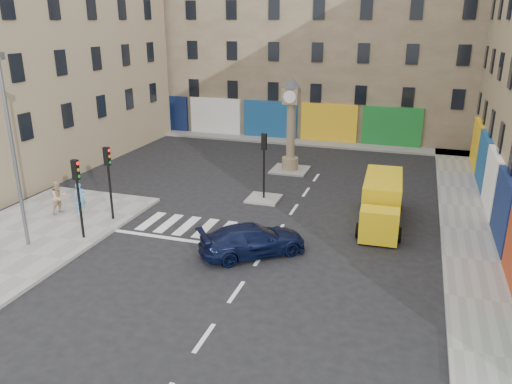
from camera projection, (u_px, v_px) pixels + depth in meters
The scene contains 17 objects.
ground at pixel (253, 268), 20.46m from camera, with size 120.00×120.00×0.00m, color black.
sidewalk_left at pixel (1, 251), 21.84m from camera, with size 7.00×16.00×0.15m, color gray.
sidewalk_right at pixel (464, 207), 26.89m from camera, with size 2.60×30.00×0.15m, color gray.
sidewalk_far at pixel (291, 141), 41.55m from camera, with size 32.00×2.40×0.15m, color gray.
island_near at pixel (264, 199), 28.21m from camera, with size 1.80×1.80×0.12m, color gray.
island_far at pixel (290, 170), 33.61m from camera, with size 2.40×2.40×0.12m, color gray.
building_far at pixel (309, 33), 44.01m from camera, with size 32.00×10.00×17.00m, color gray.
building_left at pixel (46, 53), 34.32m from camera, with size 8.00×20.00×15.00m, color #867357.
traffic_light_left_near at pixel (78, 186), 22.19m from camera, with size 0.28×0.22×3.70m.
traffic_light_left_far at pixel (108, 172), 24.35m from camera, with size 0.28×0.22×3.70m.
traffic_light_island at pixel (264, 155), 27.38m from camera, with size 0.28×0.22×3.70m.
lamp_post at pixel (12, 143), 20.78m from camera, with size 0.50×0.25×8.30m.
clock_pillar at pixel (291, 119), 32.46m from camera, with size 1.20×1.20×6.10m.
navy_sedan at pixel (253, 240), 21.45m from camera, with size 1.89×4.66×1.35m, color black.
yellow_van at pixel (382, 201), 24.84m from camera, with size 2.22×6.03×2.17m.
pedestrian_blue at pixel (80, 198), 25.63m from camera, with size 0.59×0.39×1.62m, color #5895CB.
pedestrian_tan at pixel (59, 197), 25.59m from camera, with size 0.84×0.66×1.74m, color tan.
Camera 1 is at (5.75, -17.38, 9.66)m, focal length 35.00 mm.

